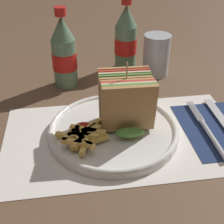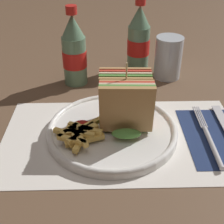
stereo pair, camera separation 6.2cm
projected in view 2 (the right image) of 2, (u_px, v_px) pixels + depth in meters
ground_plane at (117, 131)px, 0.63m from camera, size 4.00×4.00×0.00m
placemat at (122, 137)px, 0.62m from camera, size 0.47×0.27×0.00m
plate_main at (112, 130)px, 0.62m from camera, size 0.26×0.26×0.02m
club_sandwich at (126, 103)px, 0.60m from camera, size 0.10×0.11×0.13m
fries_pile at (80, 133)px, 0.58m from camera, size 0.10×0.10×0.02m
ketchup_blob at (82, 125)px, 0.61m from camera, size 0.04×0.03×0.01m
napkin at (218, 136)px, 0.62m from camera, size 0.13×0.19×0.00m
fork at (210, 140)px, 0.60m from camera, size 0.02×0.20×0.01m
coke_bottle_near at (74, 52)px, 0.77m from camera, size 0.06×0.06×0.20m
coke_bottle_far at (139, 40)px, 0.83m from camera, size 0.06×0.06×0.20m
glass_near at (168, 60)px, 0.81m from camera, size 0.07×0.07×0.11m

